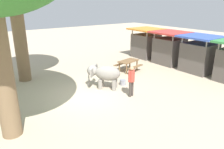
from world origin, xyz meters
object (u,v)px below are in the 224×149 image
object	(u,v)px
person_handler	(131,79)
market_stall_blue	(199,56)
market_stall_orange	(146,44)
market_stall_red	(169,49)
picnic_table_near	(128,63)
feed_bucket	(123,82)
elephant	(104,74)

from	to	relation	value
person_handler	market_stall_blue	world-z (taller)	market_stall_blue
person_handler	market_stall_blue	xyz separation A→B (m)	(-0.44, 6.54, 0.19)
market_stall_orange	market_stall_red	world-z (taller)	same
person_handler	picnic_table_near	distance (m)	4.30
picnic_table_near	market_stall_orange	xyz separation A→B (m)	(-2.27, 3.89, 0.55)
person_handler	feed_bucket	world-z (taller)	person_handler
market_stall_orange	picnic_table_near	bearing A→B (deg)	-59.74
person_handler	picnic_table_near	bearing A→B (deg)	-51.42
market_stall_red	market_stall_blue	distance (m)	2.60
market_stall_blue	market_stall_orange	bearing A→B (deg)	180.00
market_stall_orange	market_stall_blue	distance (m)	5.20
person_handler	feed_bucket	size ratio (longest dim) A/B	4.50
market_stall_orange	feed_bucket	bearing A→B (deg)	-54.92
elephant	feed_bucket	world-z (taller)	elephant
person_handler	feed_bucket	xyz separation A→B (m)	(-1.51, 0.66, -0.79)
picnic_table_near	feed_bucket	xyz separation A→B (m)	(1.86, -1.99, -0.43)
market_stall_orange	feed_bucket	size ratio (longest dim) A/B	7.00
picnic_table_near	person_handler	bearing A→B (deg)	39.79
market_stall_red	feed_bucket	size ratio (longest dim) A/B	7.00
picnic_table_near	feed_bucket	bearing A→B (deg)	31.02
picnic_table_near	market_stall_orange	size ratio (longest dim) A/B	0.70
feed_bucket	market_stall_blue	bearing A→B (deg)	79.69
elephant	feed_bucket	size ratio (longest dim) A/B	5.06
picnic_table_near	market_stall_orange	distance (m)	4.54
person_handler	market_stall_orange	distance (m)	8.63
market_stall_orange	market_stall_red	xyz separation A→B (m)	(2.60, 0.00, 0.00)
elephant	person_handler	world-z (taller)	person_handler
market_stall_blue	elephant	bearing A→B (deg)	-100.44
picnic_table_near	market_stall_blue	xyz separation A→B (m)	(2.93, 3.89, 0.55)
elephant	feed_bucket	distance (m)	1.38
elephant	market_stall_red	xyz separation A→B (m)	(-1.30, 7.05, 0.28)
person_handler	market_stall_red	size ratio (longest dim) A/B	0.64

